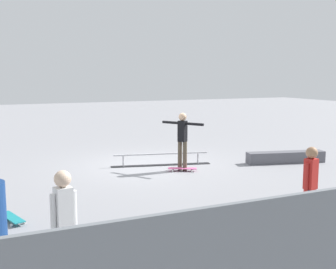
# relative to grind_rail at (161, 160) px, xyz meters

# --- Properties ---
(ground_plane) EXTENTS (60.00, 60.00, 0.00)m
(ground_plane) POSITION_rel_grind_rail_xyz_m (0.29, -0.10, -0.16)
(ground_plane) COLOR gray
(grind_rail) EXTENTS (2.98, 0.96, 0.37)m
(grind_rail) POSITION_rel_grind_rail_xyz_m (0.00, 0.00, 0.00)
(grind_rail) COLOR black
(grind_rail) RESTS_ON ground_plane
(skate_ledge) EXTENTS (2.48, 0.98, 0.35)m
(skate_ledge) POSITION_rel_grind_rail_xyz_m (-3.65, 1.27, 0.01)
(skate_ledge) COLOR #595960
(skate_ledge) RESTS_ON ground_plane
(skater_main) EXTENTS (0.78, 1.16, 1.65)m
(skater_main) POSITION_rel_grind_rail_xyz_m (-0.28, 0.88, 0.79)
(skater_main) COLOR brown
(skater_main) RESTS_ON ground_plane
(skateboard_main) EXTENTS (0.80, 0.56, 0.09)m
(skateboard_main) POSITION_rel_grind_rail_xyz_m (-0.23, 0.97, -0.09)
(skateboard_main) COLOR #E05993
(skateboard_main) RESTS_ON ground_plane
(bystander_white_shirt) EXTENTS (0.35, 0.21, 1.53)m
(bystander_white_shirt) POSITION_rel_grind_rail_xyz_m (4.05, 6.27, 0.70)
(bystander_white_shirt) COLOR black
(bystander_white_shirt) RESTS_ON ground_plane
(bystander_red_shirt) EXTENTS (0.34, 0.21, 1.48)m
(bystander_red_shirt) POSITION_rel_grind_rail_xyz_m (-0.19, 5.99, 0.67)
(bystander_red_shirt) COLOR #2D3351
(bystander_red_shirt) RESTS_ON ground_plane
(loose_skateboard_teal) EXTENTS (0.43, 0.82, 0.09)m
(loose_skateboard_teal) POSITION_rel_grind_rail_xyz_m (4.48, 3.35, -0.09)
(loose_skateboard_teal) COLOR teal
(loose_skateboard_teal) RESTS_ON ground_plane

